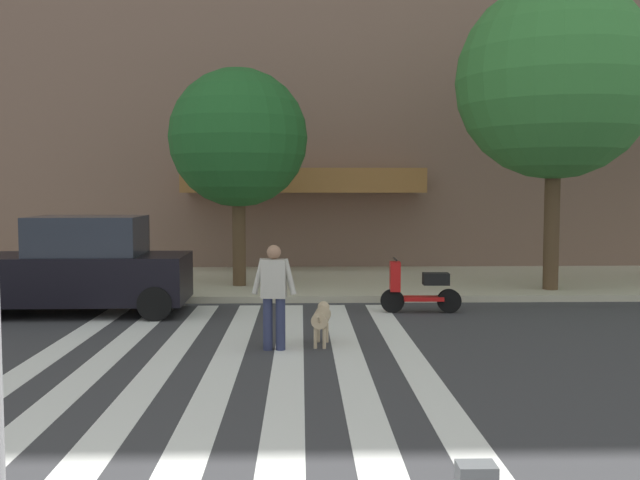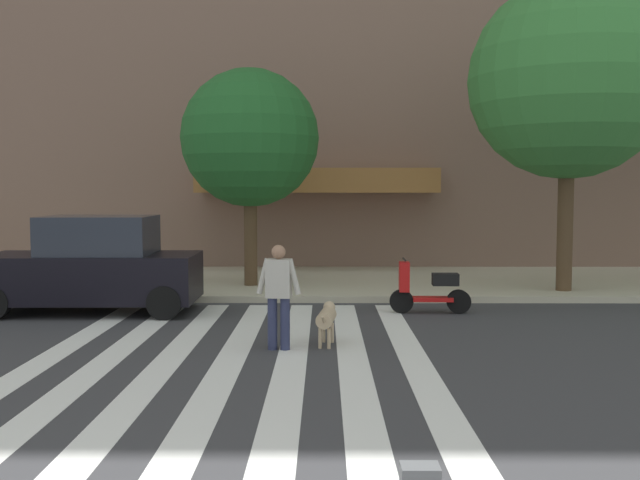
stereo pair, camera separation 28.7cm
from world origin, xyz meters
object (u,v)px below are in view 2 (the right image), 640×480
at_px(street_tree_middle, 569,80).
at_px(street_tree_nearest, 250,139).
at_px(parked_scooter, 430,290).
at_px(pedestrian_dog_walker, 279,291).
at_px(parked_car_behind_first, 94,267).
at_px(dog_on_leash, 327,317).

bearing_deg(street_tree_middle, street_tree_nearest, 173.22).
distance_m(street_tree_nearest, street_tree_middle, 7.52).
bearing_deg(parked_scooter, pedestrian_dog_walker, -130.87).
xyz_separation_m(street_tree_nearest, pedestrian_dog_walker, (1.09, -6.39, -2.79)).
bearing_deg(street_tree_middle, pedestrian_dog_walker, -138.70).
distance_m(street_tree_middle, pedestrian_dog_walker, 9.29).
bearing_deg(parked_scooter, parked_car_behind_first, 179.51).
height_order(parked_car_behind_first, pedestrian_dog_walker, parked_car_behind_first).
height_order(street_tree_middle, dog_on_leash, street_tree_middle).
bearing_deg(dog_on_leash, street_tree_nearest, 106.93).
relative_size(street_tree_nearest, pedestrian_dog_walker, 3.20).
bearing_deg(parked_car_behind_first, pedestrian_dog_walker, -40.16).
relative_size(parked_scooter, street_tree_nearest, 0.31).
bearing_deg(parked_scooter, street_tree_nearest, 141.66).
height_order(pedestrian_dog_walker, dog_on_leash, pedestrian_dog_walker).
bearing_deg(dog_on_leash, pedestrian_dog_walker, -154.06).
relative_size(parked_scooter, pedestrian_dog_walker, 1.00).
xyz_separation_m(parked_car_behind_first, pedestrian_dog_walker, (3.96, -3.34, 0.00)).
distance_m(pedestrian_dog_walker, dog_on_leash, 0.96).
xyz_separation_m(parked_car_behind_first, street_tree_middle, (10.24, 2.17, 4.06)).
bearing_deg(street_tree_nearest, street_tree_middle, -6.78).
relative_size(parked_scooter, dog_on_leash, 1.53).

